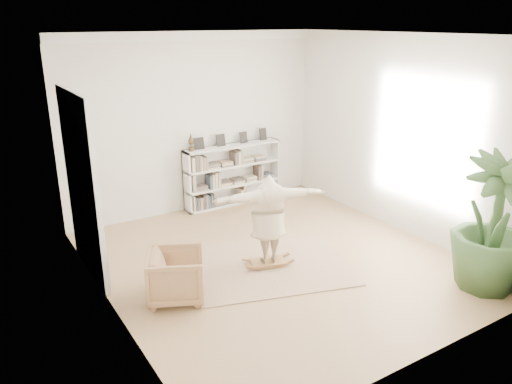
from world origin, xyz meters
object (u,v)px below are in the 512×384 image
Objects in this scene: armchair at (176,276)px; rocker_board at (268,262)px; houseplant at (493,223)px; bookshelf at (232,175)px; person at (268,217)px.

rocker_board is (1.65, 0.13, -0.29)m from armchair.
houseplant is (4.05, -2.13, 0.66)m from armchair.
person is at bearing -108.79° from bookshelf.
person is at bearing 136.73° from houseplant.
person reaches higher than armchair.
armchair is 4.63m from houseplant.
person is 0.88× the size of houseplant.
bookshelf reaches higher than armchair.
rocker_board is (-0.98, -2.89, -0.56)m from bookshelf.
bookshelf is at bearing 105.39° from houseplant.
person is (1.65, 0.13, 0.51)m from armchair.
bookshelf is 3.06m from person.
bookshelf is 5.36m from houseplant.
houseplant reaches higher than person.
person is (0.00, -0.00, 0.80)m from rocker_board.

